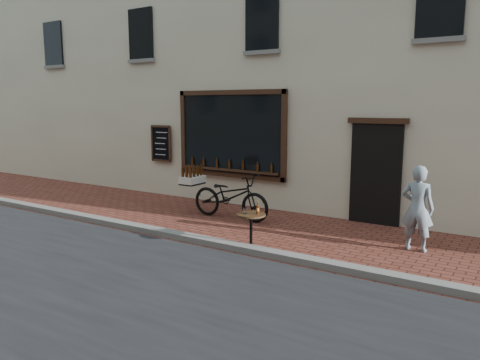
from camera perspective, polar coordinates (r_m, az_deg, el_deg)
The scene contains 6 objects.
ground at distance 8.61m, azimuth -3.49°, elevation -8.42°, with size 90.00×90.00×0.00m, color #5E291E.
kerb at distance 8.74m, azimuth -2.71°, elevation -7.72°, with size 90.00×0.25×0.12m, color slate.
shop_building at distance 14.18m, azimuth 12.96°, elevation 18.68°, with size 28.00×6.20×10.00m.
cargo_bicycle at distance 10.73m, azimuth -1.34°, elevation -1.92°, with size 2.31×0.72×1.12m.
bistro_table at distance 8.41m, azimuth 1.37°, elevation -5.42°, with size 0.52×0.52×0.90m.
pedestrian at distance 8.92m, azimuth 20.82°, elevation -3.23°, with size 0.56×0.37×1.55m, color gray.
Camera 1 is at (4.89, -6.59, 2.59)m, focal length 35.00 mm.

